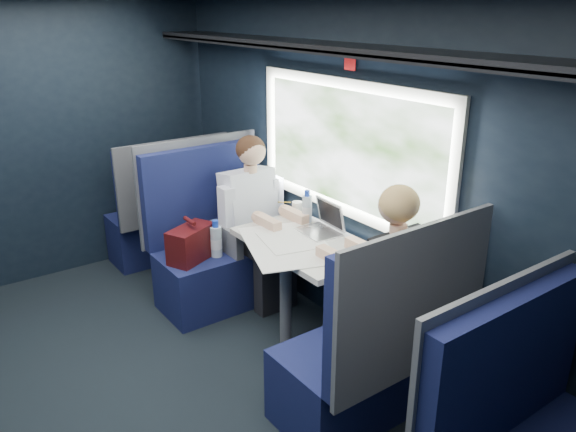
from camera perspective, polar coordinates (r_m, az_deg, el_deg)
ground at (r=3.67m, az=-11.98°, el=-17.09°), size 2.80×4.20×0.01m
room_shell at (r=3.03m, az=-13.64°, el=5.92°), size 3.00×4.40×2.40m
table at (r=3.78m, az=1.63°, el=-3.66°), size 0.62×1.00×0.74m
seat_bay_near at (r=4.44m, az=-7.27°, el=-3.33°), size 1.04×0.62×1.26m
seat_bay_far at (r=3.22m, az=8.69°, el=-13.68°), size 1.04×0.62×1.26m
seat_row_front at (r=5.23m, az=-12.06°, el=-0.03°), size 1.04×0.51×1.16m
man at (r=4.32m, az=-3.29°, el=0.32°), size 0.53×0.56×1.32m
woman at (r=3.32m, az=10.08°, el=-6.37°), size 0.53×0.56×1.32m
papers at (r=3.68m, az=-0.07°, el=-2.94°), size 0.73×0.87×0.01m
laptop at (r=3.89m, az=3.68°, el=-0.75°), size 0.24×0.31×0.22m
bottle_small at (r=4.04m, az=1.95°, el=0.81°), size 0.07×0.07×0.24m
cup at (r=4.21m, az=0.93°, el=0.80°), size 0.08×0.08×0.10m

